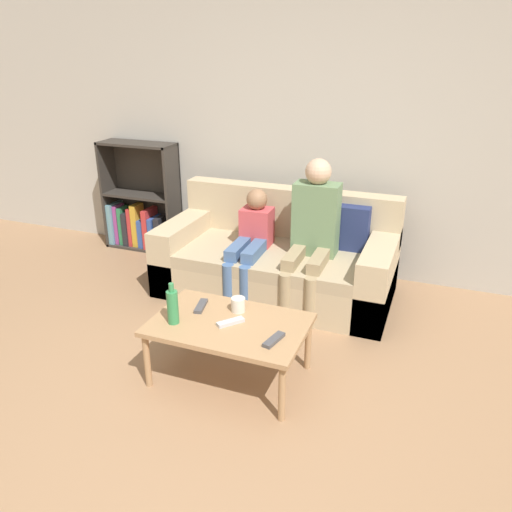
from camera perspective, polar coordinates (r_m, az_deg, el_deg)
ground_plane at (r=2.74m, az=-8.96°, el=-21.76°), size 22.00×22.00×0.00m
wall_back at (r=4.41m, az=7.26°, el=14.65°), size 12.00×0.06×2.60m
couch at (r=4.14m, az=2.57°, el=-0.59°), size 1.88×0.91×0.82m
bookshelf at (r=5.19m, az=-12.99°, el=5.20°), size 0.76×0.28×1.07m
coffee_table at (r=3.03m, az=-3.08°, el=-8.22°), size 0.93×0.60×0.39m
person_adult at (r=3.84m, az=6.57°, el=3.44°), size 0.35×0.63×1.15m
person_child at (r=3.99m, az=-0.55°, el=1.99°), size 0.26×0.63×0.86m
cup_near at (r=3.11m, az=-2.05°, el=-5.58°), size 0.09×0.09×0.09m
tv_remote_0 at (r=2.83m, az=2.06°, el=-9.55°), size 0.08×0.18×0.02m
tv_remote_1 at (r=3.00m, az=-2.92°, el=-7.56°), size 0.15×0.16×0.02m
tv_remote_2 at (r=3.19m, az=-6.31°, el=-5.70°), size 0.08×0.18×0.02m
bottle at (r=3.00m, az=-9.51°, el=-5.69°), size 0.07×0.07×0.26m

